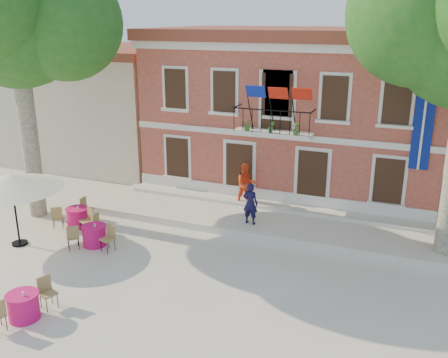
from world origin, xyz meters
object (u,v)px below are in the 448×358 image
Objects in this scene: patio_umbrella at (11,182)px; cafe_table_0 at (94,234)px; pedestrian_orange at (246,185)px; plane_tree_west at (15,17)px; cafe_table_3 at (78,216)px; cafe_table_1 at (23,305)px; pedestrian_navy at (250,204)px.

cafe_table_0 is (2.63, 0.97, -1.99)m from patio_umbrella.
patio_umbrella is 9.17m from pedestrian_orange.
patio_umbrella is 1.99× the size of cafe_table_0.
plane_tree_west is at bearing 157.94° from cafe_table_0.
pedestrian_orange is 0.97× the size of cafe_table_3.
cafe_table_1 is (-3.02, -9.89, -0.79)m from pedestrian_orange.
pedestrian_orange is at bearing 24.22° from plane_tree_west.
pedestrian_navy is (8.87, 1.74, -6.85)m from plane_tree_west.
pedestrian_navy is 8.92m from cafe_table_1.
plane_tree_west is 5.79× the size of cafe_table_3.
cafe_table_1 is (-3.85, -8.01, -0.71)m from pedestrian_navy.
plane_tree_west is at bearing 128.69° from cafe_table_1.
pedestrian_orange reaches higher than pedestrian_navy.
cafe_table_3 is (0.96, 2.18, -1.99)m from patio_umbrella.
plane_tree_west reaches higher than cafe_table_1.
plane_tree_west reaches higher than patio_umbrella.
cafe_table_1 is (3.62, -3.67, -2.00)m from patio_umbrella.
plane_tree_west is 2.99× the size of patio_umbrella.
patio_umbrella is at bearing 33.21° from pedestrian_navy.
cafe_table_1 is at bearing 67.40° from pedestrian_navy.
cafe_table_3 is (-1.67, 1.21, 0.00)m from cafe_table_0.
cafe_table_0 is (-4.01, -5.25, -0.78)m from pedestrian_orange.
pedestrian_navy is at bearing 34.82° from cafe_table_0.
cafe_table_0 is at bearing 102.14° from cafe_table_1.
patio_umbrella reaches higher than pedestrian_navy.
cafe_table_3 is (2.35, -0.42, -7.55)m from plane_tree_west.
pedestrian_navy is 0.85× the size of cafe_table_1.
pedestrian_navy reaches higher than cafe_table_1.
pedestrian_orange is 6.65m from cafe_table_0.
cafe_table_0 is at bearing 37.91° from pedestrian_navy.
plane_tree_west reaches higher than cafe_table_0.
cafe_table_0 is (4.02, -1.63, -7.55)m from plane_tree_west.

